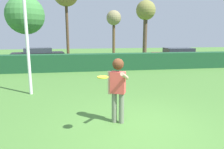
{
  "coord_description": "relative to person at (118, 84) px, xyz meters",
  "views": [
    {
      "loc": [
        -1.42,
        -4.88,
        2.39
      ],
      "look_at": [
        -0.42,
        1.36,
        1.15
      ],
      "focal_mm": 33.2,
      "sensor_mm": 36.0,
      "label": 1
    }
  ],
  "objects": [
    {
      "name": "ground_plane",
      "position": [
        0.42,
        -0.35,
        -1.1
      ],
      "size": [
        60.0,
        60.0,
        0.0
      ],
      "primitive_type": "plane",
      "color": "#487833"
    },
    {
      "name": "parked_car_red",
      "position": [
        7.27,
        11.07,
        -0.41
      ],
      "size": [
        4.25,
        1.91,
        1.25
      ],
      "color": "#B21E1E",
      "rests_on": "ground"
    },
    {
      "name": "frisbee",
      "position": [
        -0.48,
        -0.75,
        0.35
      ],
      "size": [
        0.25,
        0.25,
        0.02
      ],
      "color": "yellow"
    },
    {
      "name": "maple_tree",
      "position": [
        2.74,
        16.89,
        2.79
      ],
      "size": [
        1.54,
        1.54,
        4.84
      ],
      "color": "brown",
      "rests_on": "ground"
    },
    {
      "name": "willow_tree",
      "position": [
        -5.77,
        15.49,
        2.98
      ],
      "size": [
        3.49,
        3.49,
        5.84
      ],
      "color": "brown",
      "rests_on": "ground"
    },
    {
      "name": "bare_elm_tree",
      "position": [
        6.03,
        16.36,
        3.5
      ],
      "size": [
        2.03,
        2.03,
        5.84
      ],
      "color": "brown",
      "rests_on": "ground"
    },
    {
      "name": "person",
      "position": [
        0.0,
        0.0,
        0.0
      ],
      "size": [
        0.52,
        0.83,
        1.77
      ],
      "color": "slate",
      "rests_on": "ground"
    },
    {
      "name": "parked_car_black",
      "position": [
        -4.41,
        13.11,
        -0.41
      ],
      "size": [
        4.44,
        2.45,
        1.25
      ],
      "color": "black",
      "rests_on": "ground"
    },
    {
      "name": "hedge_row",
      "position": [
        0.42,
        8.43,
        -0.55
      ],
      "size": [
        27.84,
        0.9,
        1.11
      ],
      "primitive_type": "cube",
      "color": "#1B492A",
      "rests_on": "ground"
    }
  ]
}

